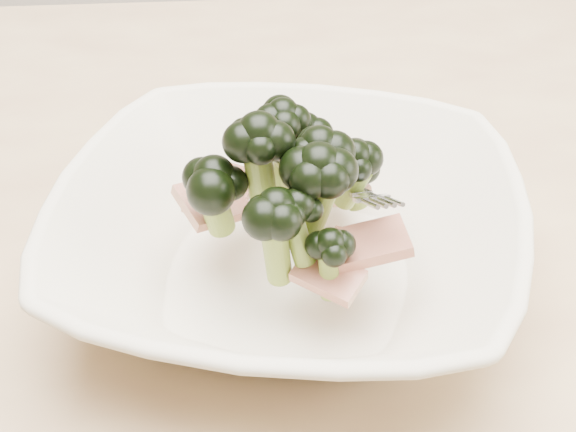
{
  "coord_description": "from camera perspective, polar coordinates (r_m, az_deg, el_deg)",
  "views": [
    {
      "loc": [
        -0.04,
        -0.46,
        1.08
      ],
      "look_at": [
        -0.01,
        -0.08,
        0.8
      ],
      "focal_mm": 50.0,
      "sensor_mm": 36.0,
      "label": 1
    }
  ],
  "objects": [
    {
      "name": "dining_table",
      "position": [
        0.63,
        0.71,
        -6.66
      ],
      "size": [
        1.2,
        0.8,
        0.75
      ],
      "color": "tan",
      "rests_on": "ground"
    },
    {
      "name": "broccoli_dish",
      "position": [
        0.48,
        0.05,
        -0.95
      ],
      "size": [
        0.34,
        0.34,
        0.13
      ],
      "color": "beige",
      "rests_on": "dining_table"
    }
  ]
}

